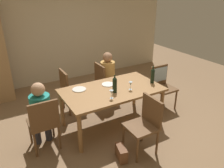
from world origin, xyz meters
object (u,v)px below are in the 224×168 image
(person_man_bearded, at_px, (109,74))
(dinner_plate_host, at_px, (79,89))
(dining_table, at_px, (112,93))
(handbag, at_px, (121,153))
(chair_far_left, at_px, (70,88))
(person_woman_host, at_px, (41,111))
(chair_right_end, at_px, (161,81))
(wine_glass_centre, at_px, (111,93))
(wine_glass_near_left, at_px, (131,84))
(chair_left_end, at_px, (44,121))
(wine_bottle_dark_red, at_px, (153,75))
(chair_far_right, at_px, (104,80))
(dinner_plate_guest_left, at_px, (108,84))
(chair_near, at_px, (146,122))
(wine_bottle_tall_green, at_px, (115,85))

(person_man_bearded, bearing_deg, dinner_plate_host, -57.24)
(dining_table, relative_size, person_man_bearded, 1.55)
(person_man_bearded, relative_size, handbag, 4.14)
(chair_far_left, relative_size, person_woman_host, 0.80)
(chair_right_end, xyz_separation_m, wine_glass_centre, (-1.47, -0.43, 0.26))
(person_woman_host, bearing_deg, chair_far_left, 47.57)
(wine_glass_near_left, bearing_deg, chair_left_end, 176.54)
(chair_right_end, bearing_deg, wine_bottle_dark_red, 29.38)
(wine_bottle_dark_red, relative_size, dinner_plate_host, 1.36)
(chair_far_left, height_order, person_man_bearded, person_man_bearded)
(dining_table, distance_m, chair_far_left, 1.02)
(chair_far_right, relative_size, wine_bottle_dark_red, 2.73)
(dining_table, bearing_deg, person_man_bearded, 64.11)
(dinner_plate_host, bearing_deg, wine_glass_near_left, -29.59)
(wine_bottle_dark_red, bearing_deg, dinner_plate_host, 162.78)
(chair_far_right, bearing_deg, wine_glass_centre, -22.95)
(wine_glass_centre, xyz_separation_m, dinner_plate_host, (-0.33, 0.58, -0.10))
(chair_right_end, bearing_deg, wine_glass_near_left, 16.93)
(chair_left_end, height_order, dinner_plate_host, chair_left_end)
(wine_glass_centre, height_order, dinner_plate_guest_left, wine_glass_centre)
(chair_near, distance_m, handbag, 0.61)
(dinner_plate_guest_left, bearing_deg, person_woman_host, -172.12)
(person_man_bearded, height_order, dinner_plate_host, person_man_bearded)
(wine_bottle_dark_red, bearing_deg, chair_far_left, 141.73)
(chair_right_end, height_order, handbag, chair_right_end)
(chair_near, xyz_separation_m, wine_glass_centre, (-0.28, 0.58, 0.32))
(dinner_plate_host, xyz_separation_m, handbag, (0.17, -1.16, -0.65))
(chair_near, bearing_deg, chair_left_end, 59.64)
(chair_right_end, bearing_deg, wine_glass_centre, 16.45)
(dinner_plate_host, bearing_deg, chair_far_right, 36.13)
(chair_far_left, bearing_deg, chair_right_end, 66.67)
(wine_bottle_tall_green, bearing_deg, wine_glass_centre, -133.57)
(chair_far_left, height_order, person_woman_host, person_woman_host)
(chair_near, xyz_separation_m, handbag, (-0.44, 0.00, -0.42))
(chair_near, bearing_deg, wine_glass_near_left, -15.06)
(chair_right_end, height_order, chair_near, same)
(chair_far_left, distance_m, dinner_plate_host, 0.65)
(chair_far_left, distance_m, chair_near, 1.87)
(person_woman_host, bearing_deg, wine_glass_centre, -17.12)
(wine_glass_near_left, distance_m, dinner_plate_guest_left, 0.47)
(handbag, bearing_deg, dining_table, 68.47)
(chair_near, height_order, dinner_plate_host, chair_near)
(wine_glass_near_left, bearing_deg, person_woman_host, 172.42)
(chair_left_end, distance_m, chair_far_left, 1.25)
(wine_glass_centre, bearing_deg, dinner_plate_host, 119.81)
(dining_table, xyz_separation_m, person_woman_host, (-1.28, 0.03, -0.01))
(wine_bottle_dark_red, height_order, wine_glass_near_left, wine_bottle_dark_red)
(chair_left_end, height_order, handbag, chair_left_end)
(chair_far_left, bearing_deg, chair_left_end, -38.94)
(chair_left_end, bearing_deg, wine_bottle_dark_red, -1.45)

